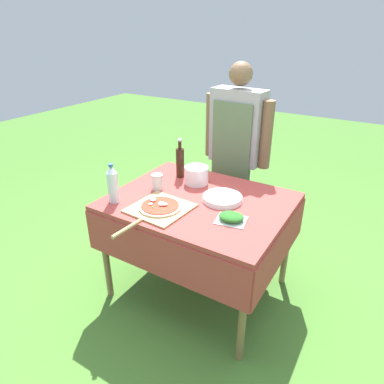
% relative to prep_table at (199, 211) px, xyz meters
% --- Properties ---
extents(ground_plane, '(12.00, 12.00, 0.00)m').
position_rel_prep_table_xyz_m(ground_plane, '(0.00, 0.00, -0.67)').
color(ground_plane, '#477A2D').
extents(prep_table, '(1.18, 0.94, 0.76)m').
position_rel_prep_table_xyz_m(prep_table, '(0.00, 0.00, 0.00)').
color(prep_table, '#A83D38').
rests_on(prep_table, ground).
extents(person_cook, '(0.59, 0.22, 1.57)m').
position_rel_prep_table_xyz_m(person_cook, '(-0.07, 0.71, 0.25)').
color(person_cook, '#4C4C51').
rests_on(person_cook, ground).
extents(pizza_on_peel, '(0.37, 0.59, 0.05)m').
position_rel_prep_table_xyz_m(pizza_on_peel, '(-0.15, -0.26, 0.10)').
color(pizza_on_peel, tan).
rests_on(pizza_on_peel, prep_table).
extents(oil_bottle, '(0.06, 0.06, 0.30)m').
position_rel_prep_table_xyz_m(oil_bottle, '(-0.32, 0.25, 0.21)').
color(oil_bottle, black).
rests_on(oil_bottle, prep_table).
extents(water_bottle, '(0.07, 0.07, 0.27)m').
position_rel_prep_table_xyz_m(water_bottle, '(-0.46, -0.32, 0.21)').
color(water_bottle, silver).
rests_on(water_bottle, prep_table).
extents(herb_container, '(0.20, 0.18, 0.05)m').
position_rel_prep_table_xyz_m(herb_container, '(0.30, -0.14, 0.11)').
color(herb_container, silver).
rests_on(herb_container, prep_table).
extents(mixing_tub, '(0.17, 0.17, 0.13)m').
position_rel_prep_table_xyz_m(mixing_tub, '(-0.15, 0.22, 0.15)').
color(mixing_tub, silver).
rests_on(mixing_tub, prep_table).
extents(plate_stack, '(0.27, 0.27, 0.03)m').
position_rel_prep_table_xyz_m(plate_stack, '(0.14, 0.06, 0.10)').
color(plate_stack, white).
rests_on(plate_stack, prep_table).
extents(sauce_jar, '(0.08, 0.08, 0.11)m').
position_rel_prep_table_xyz_m(sauce_jar, '(-0.33, -0.02, 0.14)').
color(sauce_jar, silver).
rests_on(sauce_jar, prep_table).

